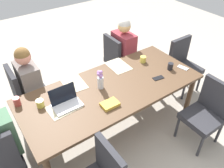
# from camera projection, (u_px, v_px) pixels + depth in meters

# --- Properties ---
(ground_plane) EXTENTS (10.00, 10.00, 0.00)m
(ground_plane) POSITION_uv_depth(u_px,v_px,m) (112.00, 126.00, 3.32)
(ground_plane) COLOR #B2A899
(dining_table) EXTENTS (2.32, 1.01, 0.74)m
(dining_table) POSITION_uv_depth(u_px,v_px,m) (112.00, 91.00, 2.90)
(dining_table) COLOR brown
(dining_table) RESTS_ON ground_plane
(person_head_right_left_near) EXTENTS (0.40, 0.36, 1.19)m
(person_head_right_left_near) POSITION_uv_depth(u_px,v_px,m) (1.00, 150.00, 2.37)
(person_head_right_left_near) COLOR #2D2D33
(person_head_right_left_near) RESTS_ON ground_plane
(chair_near_left_mid) EXTENTS (0.44, 0.44, 0.90)m
(chair_near_left_mid) POSITION_uv_depth(u_px,v_px,m) (118.00, 58.00, 3.87)
(chair_near_left_mid) COLOR #2D2D33
(chair_near_left_mid) RESTS_ON ground_plane
(person_near_left_mid) EXTENTS (0.36, 0.40, 1.19)m
(person_near_left_mid) POSITION_uv_depth(u_px,v_px,m) (123.00, 57.00, 3.85)
(person_near_left_mid) COLOR #2D2D33
(person_near_left_mid) RESTS_ON ground_plane
(chair_near_left_far) EXTENTS (0.44, 0.44, 0.90)m
(chair_near_left_far) POSITION_uv_depth(u_px,v_px,m) (26.00, 92.00, 3.16)
(chair_near_left_far) COLOR #2D2D33
(chair_near_left_far) RESTS_ON ground_plane
(person_near_left_far) EXTENTS (0.36, 0.40, 1.19)m
(person_near_left_far) POSITION_uv_depth(u_px,v_px,m) (32.00, 91.00, 3.13)
(person_near_left_far) COLOR #2D2D33
(person_near_left_far) RESTS_ON ground_plane
(chair_far_right_near) EXTENTS (0.44, 0.44, 0.90)m
(chair_far_right_near) POSITION_uv_depth(u_px,v_px,m) (207.00, 111.00, 2.87)
(chair_far_right_near) COLOR #2D2D33
(chair_far_right_near) RESTS_ON ground_plane
(chair_head_left_right_mid) EXTENTS (0.44, 0.44, 0.90)m
(chair_head_left_right_mid) POSITION_uv_depth(u_px,v_px,m) (183.00, 63.00, 3.74)
(chair_head_left_right_mid) COLOR #2D2D33
(chair_head_left_right_mid) RESTS_ON ground_plane
(flower_vase) EXTENTS (0.08, 0.08, 0.26)m
(flower_vase) POSITION_uv_depth(u_px,v_px,m) (100.00, 79.00, 2.77)
(flower_vase) COLOR silver
(flower_vase) RESTS_ON dining_table
(placemat_head_right_left_near) EXTENTS (0.37, 0.28, 0.00)m
(placemat_head_right_left_near) POSITION_uv_depth(u_px,v_px,m) (64.00, 107.00, 2.57)
(placemat_head_right_left_near) COLOR beige
(placemat_head_right_left_near) RESTS_ON dining_table
(placemat_near_left_mid) EXTENTS (0.27, 0.37, 0.00)m
(placemat_near_left_mid) POSITION_uv_depth(u_px,v_px,m) (118.00, 66.00, 3.24)
(placemat_near_left_mid) COLOR beige
(placemat_near_left_mid) RESTS_ON dining_table
(placemat_near_left_far) EXTENTS (0.29, 0.38, 0.00)m
(placemat_near_left_far) POSITION_uv_depth(u_px,v_px,m) (74.00, 83.00, 2.92)
(placemat_near_left_far) COLOR beige
(placemat_near_left_far) RESTS_ON dining_table
(laptop_head_right_left_near) EXTENTS (0.32, 0.22, 0.21)m
(laptop_head_right_left_near) POSITION_uv_depth(u_px,v_px,m) (66.00, 102.00, 2.58)
(laptop_head_right_left_near) COLOR silver
(laptop_head_right_left_near) RESTS_ON dining_table
(coffee_mug_near_left) EXTENTS (0.08, 0.08, 0.10)m
(coffee_mug_near_left) POSITION_uv_depth(u_px,v_px,m) (170.00, 66.00, 3.15)
(coffee_mug_near_left) COLOR #232328
(coffee_mug_near_left) RESTS_ON dining_table
(coffee_mug_near_right) EXTENTS (0.09, 0.09, 0.09)m
(coffee_mug_near_right) POSITION_uv_depth(u_px,v_px,m) (40.00, 103.00, 2.56)
(coffee_mug_near_right) COLOR #DBC64C
(coffee_mug_near_right) RESTS_ON dining_table
(coffee_mug_centre_left) EXTENTS (0.09, 0.09, 0.09)m
(coffee_mug_centre_left) POSITION_uv_depth(u_px,v_px,m) (143.00, 59.00, 3.30)
(coffee_mug_centre_left) COLOR #DBC64C
(coffee_mug_centre_left) RESTS_ON dining_table
(coffee_mug_centre_right) EXTENTS (0.08, 0.08, 0.10)m
(coffee_mug_centre_right) POSITION_uv_depth(u_px,v_px,m) (17.00, 101.00, 2.58)
(coffee_mug_centre_right) COLOR #AD3D38
(coffee_mug_centre_right) RESTS_ON dining_table
(book_red_cover) EXTENTS (0.20, 0.14, 0.04)m
(book_red_cover) POSITION_uv_depth(u_px,v_px,m) (110.00, 104.00, 2.59)
(book_red_cover) COLOR gold
(book_red_cover) RESTS_ON dining_table
(phone_black) EXTENTS (0.16, 0.10, 0.01)m
(phone_black) POSITION_uv_depth(u_px,v_px,m) (158.00, 78.00, 3.01)
(phone_black) COLOR black
(phone_black) RESTS_ON dining_table
(phone_silver) EXTENTS (0.10, 0.16, 0.01)m
(phone_silver) POSITION_uv_depth(u_px,v_px,m) (183.00, 68.00, 3.20)
(phone_silver) COLOR silver
(phone_silver) RESTS_ON dining_table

